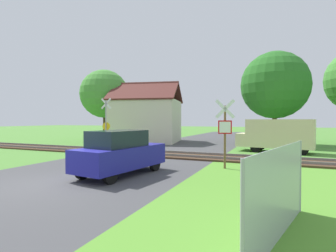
{
  "coord_description": "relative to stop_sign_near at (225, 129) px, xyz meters",
  "views": [
    {
      "loc": [
        7.15,
        -6.6,
        2.19
      ],
      "look_at": [
        0.5,
        9.21,
        1.8
      ],
      "focal_mm": 28.0,
      "sensor_mm": 36.0,
      "label": 1
    }
  ],
  "objects": [
    {
      "name": "crossing_sign_far",
      "position": [
        -10.29,
        5.26,
        0.35
      ],
      "size": [
        0.87,
        0.19,
        3.92
      ],
      "rotation": [
        0.0,
        0.0,
        0.16
      ],
      "color": "#9E9EA5",
      "rests_on": "ground"
    },
    {
      "name": "parked_car",
      "position": [
        -3.58,
        -2.97,
        -0.87
      ],
      "size": [
        2.2,
        4.2,
        1.78
      ],
      "rotation": [
        0.0,
        0.0,
        -0.15
      ],
      "color": "navy",
      "rests_on": "ground"
    },
    {
      "name": "house",
      "position": [
        -10.0,
        11.64,
        0.45
      ],
      "size": [
        7.69,
        7.5,
        6.0
      ],
      "rotation": [
        0.0,
        0.0,
        0.21
      ],
      "color": "beige",
      "rests_on": "ground"
    },
    {
      "name": "rail_track",
      "position": [
        -4.96,
        3.0,
        -1.71
      ],
      "size": [
        60.0,
        2.6,
        0.22
      ],
      "color": "#422D1E",
      "rests_on": "ground"
    },
    {
      "name": "fence_panel",
      "position": [
        2.24,
        -6.6,
        -0.92
      ],
      "size": [
        0.97,
        3.56,
        1.7
      ],
      "rotation": [
        0.0,
        0.0,
        1.32
      ],
      "color": "#9E9EA5",
      "rests_on": "ground"
    },
    {
      "name": "grass_verge",
      "position": [
        2.09,
        -7.21,
        -1.76
      ],
      "size": [
        6.0,
        20.0,
        0.01
      ],
      "primitive_type": "cube",
      "color": "#54912D",
      "rests_on": "ground"
    },
    {
      "name": "tree_right",
      "position": [
        1.91,
        13.23,
        3.49
      ],
      "size": [
        5.9,
        5.9,
        8.22
      ],
      "color": "#513823",
      "rests_on": "ground"
    },
    {
      "name": "road_asphalt",
      "position": [
        -4.96,
        -3.21,
        -1.77
      ],
      "size": [
        8.09,
        80.0,
        0.01
      ],
      "primitive_type": "cube",
      "color": "#424244",
      "rests_on": "ground"
    },
    {
      "name": "mail_truck",
      "position": [
        2.15,
        7.46,
        -0.53
      ],
      "size": [
        5.12,
        2.55,
        2.24
      ],
      "rotation": [
        0.0,
        0.0,
        1.42
      ],
      "color": "beige",
      "rests_on": "ground"
    },
    {
      "name": "tree_left",
      "position": [
        -14.84,
        11.22,
        3.2
      ],
      "size": [
        5.08,
        5.08,
        7.51
      ],
      "color": "#513823",
      "rests_on": "ground"
    },
    {
      "name": "ground_plane",
      "position": [
        -4.96,
        -5.21,
        -1.77
      ],
      "size": [
        160.0,
        160.0,
        0.0
      ],
      "primitive_type": "plane",
      "color": "#4C8433"
    },
    {
      "name": "stop_sign_near",
      "position": [
        0.0,
        0.0,
        0.0
      ],
      "size": [
        0.87,
        0.21,
        3.12
      ],
      "rotation": [
        0.0,
        0.0,
        3.34
      ],
      "color": "brown",
      "rests_on": "ground"
    }
  ]
}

